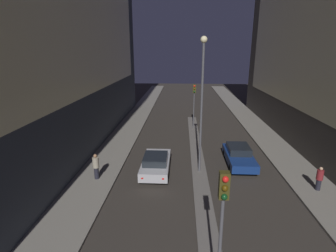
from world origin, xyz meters
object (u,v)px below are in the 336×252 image
at_px(traffic_light_near, 223,210).
at_px(pedestrian_on_right_sidewalk, 319,178).
at_px(street_lamp, 202,92).
at_px(car_right_lane, 239,155).
at_px(traffic_light_mid, 194,97).
at_px(pedestrian_on_left_sidewalk, 96,166).
at_px(car_left_lane, 156,163).

relative_size(traffic_light_near, pedestrian_on_right_sidewalk, 3.17).
relative_size(street_lamp, car_right_lane, 2.01).
bearing_deg(street_lamp, traffic_light_mid, 90.00).
relative_size(traffic_light_near, car_right_lane, 1.06).
relative_size(traffic_light_mid, pedestrian_on_left_sidewalk, 2.77).
distance_m(traffic_light_near, pedestrian_on_right_sidewalk, 11.08).
distance_m(street_lamp, pedestrian_on_right_sidewalk, 9.13).
bearing_deg(car_right_lane, street_lamp, -153.13).
relative_size(traffic_light_mid, pedestrian_on_right_sidewalk, 3.17).
xyz_separation_m(car_right_lane, pedestrian_on_left_sidewalk, (-10.26, -3.22, 0.35)).
xyz_separation_m(car_left_lane, car_right_lane, (6.32, 1.81, -0.00)).
bearing_deg(car_left_lane, traffic_light_mid, 74.22).
distance_m(traffic_light_near, car_left_lane, 10.94).
height_order(car_right_lane, pedestrian_on_right_sidewalk, pedestrian_on_right_sidewalk).
xyz_separation_m(traffic_light_mid, car_right_lane, (3.16, -9.38, -2.97)).
bearing_deg(car_left_lane, pedestrian_on_left_sidewalk, -160.30).
bearing_deg(pedestrian_on_left_sidewalk, street_lamp, 12.84).
height_order(traffic_light_mid, street_lamp, street_lamp).
bearing_deg(traffic_light_mid, pedestrian_on_right_sidewalk, -61.36).
bearing_deg(traffic_light_mid, traffic_light_near, -90.00).
bearing_deg(street_lamp, pedestrian_on_right_sidewalk, -18.08).
bearing_deg(traffic_light_near, car_left_lane, 107.48).
height_order(street_lamp, car_left_lane, street_lamp).
bearing_deg(pedestrian_on_left_sidewalk, pedestrian_on_right_sidewalk, -3.03).
distance_m(traffic_light_near, traffic_light_mid, 21.23).
xyz_separation_m(traffic_light_mid, car_left_lane, (-3.16, -11.19, -2.97)).
distance_m(car_right_lane, pedestrian_on_left_sidewalk, 10.76).
bearing_deg(street_lamp, pedestrian_on_left_sidewalk, -167.16).
height_order(traffic_light_near, car_left_lane, traffic_light_near).
height_order(street_lamp, pedestrian_on_right_sidewalk, street_lamp).
height_order(traffic_light_near, pedestrian_on_left_sidewalk, traffic_light_near).
relative_size(car_left_lane, pedestrian_on_left_sidewalk, 2.57).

